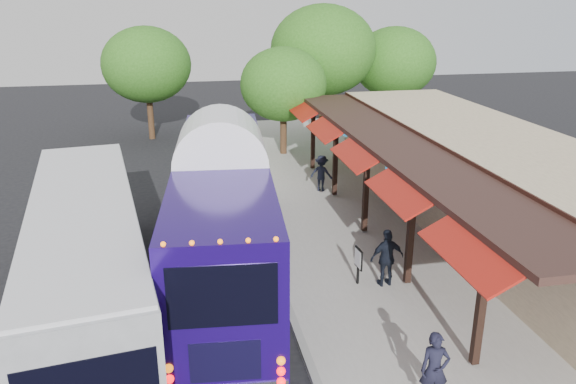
{
  "coord_description": "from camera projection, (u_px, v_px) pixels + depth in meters",
  "views": [
    {
      "loc": [
        -2.63,
        -13.98,
        8.31
      ],
      "look_at": [
        1.0,
        4.26,
        1.8
      ],
      "focal_mm": 35.0,
      "sensor_mm": 36.0,
      "label": 1
    }
  ],
  "objects": [
    {
      "name": "ground",
      "position": [
        283.0,
        301.0,
        16.17
      ],
      "size": [
        90.0,
        90.0,
        0.0
      ],
      "primitive_type": "plane",
      "color": "black",
      "rests_on": "ground"
    },
    {
      "name": "curb",
      "position": [
        263.0,
        242.0,
        19.86
      ],
      "size": [
        0.2,
        40.0,
        0.16
      ],
      "primitive_type": "cube",
      "color": "gray",
      "rests_on": "ground"
    },
    {
      "name": "city_bus",
      "position": [
        87.0,
        252.0,
        15.08
      ],
      "size": [
        4.26,
        12.36,
        3.26
      ],
      "rotation": [
        0.0,
        0.0,
        0.14
      ],
      "color": "gray",
      "rests_on": "ground"
    },
    {
      "name": "sidewalk",
      "position": [
        395.0,
        231.0,
        20.77
      ],
      "size": [
        10.0,
        40.0,
        0.15
      ],
      "primitive_type": "cube",
      "color": "#9E9B93",
      "rests_on": "ground"
    },
    {
      "name": "ped_c",
      "position": [
        387.0,
        258.0,
        16.48
      ],
      "size": [
        1.07,
        0.52,
        1.78
      ],
      "primitive_type": "imported",
      "rotation": [
        0.0,
        0.0,
        3.22
      ],
      "color": "black",
      "rests_on": "sidewalk"
    },
    {
      "name": "sign_board",
      "position": [
        358.0,
        260.0,
        16.59
      ],
      "size": [
        0.1,
        0.52,
        1.15
      ],
      "rotation": [
        0.0,
        0.0,
        0.08
      ],
      "color": "black",
      "rests_on": "sidewalk"
    },
    {
      "name": "ped_b",
      "position": [
        260.0,
        182.0,
        23.65
      ],
      "size": [
        0.9,
        0.81,
        1.53
      ],
      "primitive_type": "imported",
      "rotation": [
        0.0,
        0.0,
        2.77
      ],
      "color": "black",
      "rests_on": "sidewalk"
    },
    {
      "name": "tree_far",
      "position": [
        146.0,
        65.0,
        33.13
      ],
      "size": [
        5.25,
        5.25,
        6.72
      ],
      "color": "#382314",
      "rests_on": "ground"
    },
    {
      "name": "tree_left",
      "position": [
        283.0,
        84.0,
        29.57
      ],
      "size": [
        4.58,
        4.58,
        5.86
      ],
      "color": "#382314",
      "rests_on": "ground"
    },
    {
      "name": "station_shelter",
      "position": [
        484.0,
        180.0,
        20.81
      ],
      "size": [
        8.15,
        20.0,
        3.6
      ],
      "color": "tan",
      "rests_on": "ground"
    },
    {
      "name": "coach_bus",
      "position": [
        223.0,
        207.0,
        17.19
      ],
      "size": [
        3.77,
        12.9,
        4.08
      ],
      "rotation": [
        0.0,
        0.0,
        -0.09
      ],
      "color": "#190756",
      "rests_on": "ground"
    },
    {
      "name": "tree_right",
      "position": [
        395.0,
        62.0,
        35.06
      ],
      "size": [
        5.15,
        5.15,
        6.59
      ],
      "color": "#382314",
      "rests_on": "ground"
    },
    {
      "name": "ped_a",
      "position": [
        434.0,
        369.0,
        11.63
      ],
      "size": [
        0.68,
        0.51,
        1.68
      ],
      "primitive_type": "imported",
      "rotation": [
        0.0,
        0.0,
        -0.19
      ],
      "color": "black",
      "rests_on": "sidewalk"
    },
    {
      "name": "ped_d",
      "position": [
        321.0,
        173.0,
        24.63
      ],
      "size": [
        1.19,
        1.05,
        1.6
      ],
      "primitive_type": "imported",
      "rotation": [
        0.0,
        0.0,
        2.59
      ],
      "color": "black",
      "rests_on": "sidewalk"
    },
    {
      "name": "tree_mid",
      "position": [
        323.0,
        50.0,
        32.87
      ],
      "size": [
        6.21,
        6.21,
        7.95
      ],
      "color": "#382314",
      "rests_on": "ground"
    }
  ]
}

